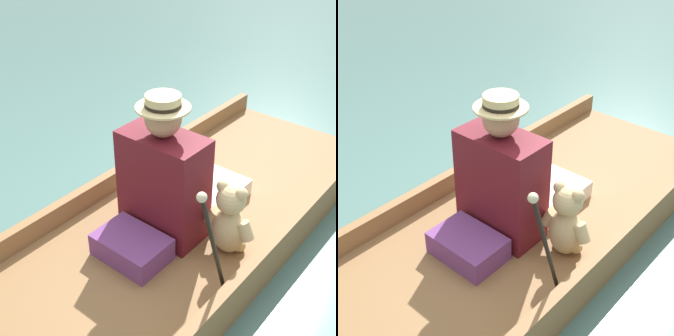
% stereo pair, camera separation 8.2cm
% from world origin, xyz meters
% --- Properties ---
extents(ground_plane, '(16.00, 16.00, 0.00)m').
position_xyz_m(ground_plane, '(0.00, 0.00, 0.00)').
color(ground_plane, '#476B66').
extents(punt_boat, '(1.19, 3.35, 0.26)m').
position_xyz_m(punt_boat, '(0.00, 0.00, 0.07)').
color(punt_boat, brown).
rests_on(punt_boat, ground_plane).
extents(seat_cushion, '(0.38, 0.27, 0.13)m').
position_xyz_m(seat_cushion, '(-0.03, -0.35, 0.19)').
color(seat_cushion, '#6B3875').
rests_on(seat_cushion, punt_boat).
extents(seated_person, '(0.47, 0.77, 0.84)m').
position_xyz_m(seated_person, '(-0.04, 0.01, 0.42)').
color(seated_person, white).
rests_on(seated_person, punt_boat).
extents(teddy_bear, '(0.31, 0.18, 0.44)m').
position_xyz_m(teddy_bear, '(0.34, 0.02, 0.33)').
color(teddy_bear, tan).
rests_on(teddy_bear, punt_boat).
extents(wine_glass, '(0.07, 0.07, 0.19)m').
position_xyz_m(wine_glass, '(-0.43, 0.41, 0.24)').
color(wine_glass, silver).
rests_on(wine_glass, punt_boat).
extents(walking_cane, '(0.04, 0.27, 0.73)m').
position_xyz_m(walking_cane, '(0.49, -0.39, 0.55)').
color(walking_cane, black).
rests_on(walking_cane, punt_boat).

